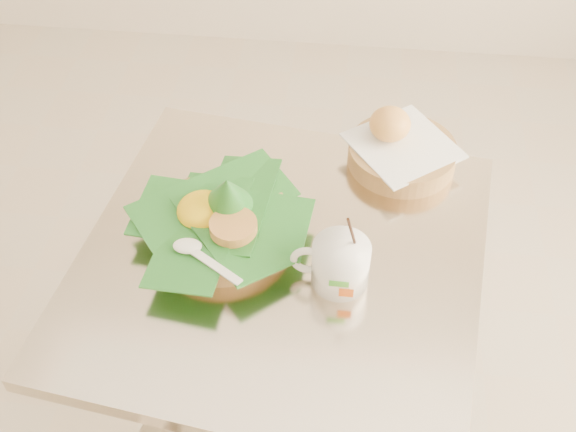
# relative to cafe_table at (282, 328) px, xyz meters

# --- Properties ---
(floor) EXTENTS (3.60, 3.60, 0.00)m
(floor) POSITION_rel_cafe_table_xyz_m (-0.16, 0.05, -0.53)
(floor) COLOR beige
(floor) RESTS_ON ground
(cafe_table) EXTENTS (0.79, 0.79, 0.75)m
(cafe_table) POSITION_rel_cafe_table_xyz_m (0.00, 0.00, 0.00)
(cafe_table) COLOR gray
(cafe_table) RESTS_ON floor
(rice_basket) EXTENTS (0.31, 0.31, 0.16)m
(rice_basket) POSITION_rel_cafe_table_xyz_m (-0.11, 0.04, 0.26)
(rice_basket) COLOR #A88448
(rice_basket) RESTS_ON cafe_table
(bread_basket) EXTENTS (0.25, 0.25, 0.11)m
(bread_basket) POSITION_rel_cafe_table_xyz_m (0.21, 0.27, 0.25)
(bread_basket) COLOR #A88448
(bread_basket) RESTS_ON cafe_table
(coffee_mug) EXTENTS (0.13, 0.10, 0.17)m
(coffee_mug) POSITION_rel_cafe_table_xyz_m (0.10, -0.04, 0.27)
(coffee_mug) COLOR white
(coffee_mug) RESTS_ON cafe_table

